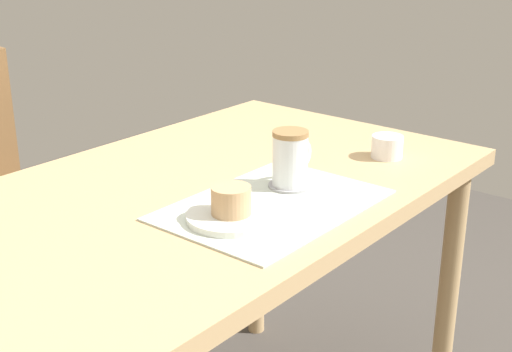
{
  "coord_description": "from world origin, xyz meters",
  "views": [
    {
      "loc": [
        -0.9,
        -0.93,
        1.24
      ],
      "look_at": [
        0.07,
        -0.13,
        0.78
      ],
      "focal_mm": 50.0,
      "sensor_mm": 36.0,
      "label": 1
    }
  ],
  "objects_px": {
    "sugar_bowl": "(387,147)",
    "pastry": "(231,200)",
    "pastry_plate": "(231,217)",
    "coffee_mug": "(291,158)",
    "dining_table": "(181,232)"
  },
  "relations": [
    {
      "from": "pastry",
      "to": "coffee_mug",
      "type": "bearing_deg",
      "value": 5.11
    },
    {
      "from": "pastry_plate",
      "to": "sugar_bowl",
      "type": "height_order",
      "value": "sugar_bowl"
    },
    {
      "from": "coffee_mug",
      "to": "pastry_plate",
      "type": "bearing_deg",
      "value": -174.89
    },
    {
      "from": "sugar_bowl",
      "to": "pastry",
      "type": "bearing_deg",
      "value": 175.89
    },
    {
      "from": "dining_table",
      "to": "coffee_mug",
      "type": "relative_size",
      "value": 12.11
    },
    {
      "from": "pastry",
      "to": "coffee_mug",
      "type": "xyz_separation_m",
      "value": [
        0.2,
        0.02,
        0.02
      ]
    },
    {
      "from": "dining_table",
      "to": "sugar_bowl",
      "type": "height_order",
      "value": "sugar_bowl"
    },
    {
      "from": "pastry",
      "to": "sugar_bowl",
      "type": "height_order",
      "value": "pastry"
    },
    {
      "from": "dining_table",
      "to": "pastry_plate",
      "type": "height_order",
      "value": "pastry_plate"
    },
    {
      "from": "coffee_mug",
      "to": "pastry",
      "type": "bearing_deg",
      "value": -174.89
    },
    {
      "from": "pastry_plate",
      "to": "pastry",
      "type": "xyz_separation_m",
      "value": [
        0.0,
        0.0,
        0.03
      ]
    },
    {
      "from": "pastry",
      "to": "sugar_bowl",
      "type": "xyz_separation_m",
      "value": [
        0.49,
        -0.04,
        -0.02
      ]
    },
    {
      "from": "dining_table",
      "to": "pastry_plate",
      "type": "relative_size",
      "value": 8.26
    },
    {
      "from": "dining_table",
      "to": "coffee_mug",
      "type": "xyz_separation_m",
      "value": [
        0.17,
        -0.14,
        0.14
      ]
    },
    {
      "from": "sugar_bowl",
      "to": "coffee_mug",
      "type": "bearing_deg",
      "value": 169.64
    }
  ]
}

